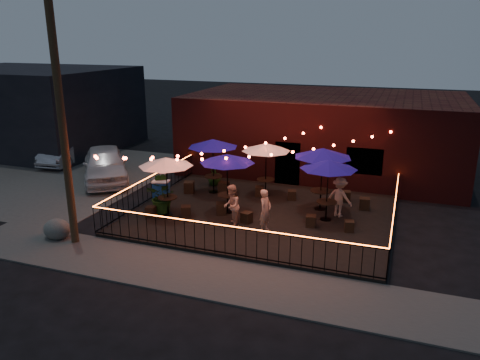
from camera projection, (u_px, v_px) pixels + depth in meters
The scene contains 39 objects.
ground at pixel (245, 235), 16.96m from camera, with size 110.00×110.00×0.00m, color black.
patio at pixel (262, 215), 18.73m from camera, with size 10.00×8.00×0.15m, color black.
sidewalk at pixel (210, 276), 14.03m from camera, with size 18.00×2.50×0.05m, color #44423F.
parking_lot at pixel (54, 174), 24.44m from camera, with size 11.00×12.00×0.02m, color #44423F.
brick_building at pixel (324, 132), 25.02m from camera, with size 14.00×8.00×4.00m.
background_building at pixel (28, 108), 30.15m from camera, with size 12.00×9.00×5.00m, color black.
utility_pole at pixel (63, 130), 15.19m from camera, with size 0.26×0.26×8.00m, color #3A2717.
fence_front at pixel (225, 240), 14.96m from camera, with size 10.00×0.04×1.04m.
fence_left at pixel (151, 188), 20.18m from camera, with size 0.04×8.00×1.04m.
fence_right at pixel (394, 217), 16.94m from camera, with size 0.04×8.00×1.04m.
festoon_lights at pixel (235, 155), 18.07m from camera, with size 10.02×8.72×1.32m.
cafe_table_0 at pixel (166, 163), 17.94m from camera, with size 2.74×2.74×2.33m.
cafe_table_1 at pixel (213, 144), 20.55m from camera, with size 2.48×2.48×2.45m.
cafe_table_2 at pixel (227, 159), 18.16m from camera, with size 2.66×2.66×2.40m.
cafe_table_3 at pixel (266, 148), 20.22m from camera, with size 2.76×2.76×2.35m.
cafe_table_4 at pixel (329, 165), 17.39m from camera, with size 2.53×2.53×2.38m.
cafe_table_5 at pixel (323, 154), 18.46m from camera, with size 2.67×2.67×2.55m.
bistro_chair_0 at pixel (151, 212), 18.28m from camera, with size 0.35×0.35×0.41m, color black.
bistro_chair_1 at pixel (186, 211), 18.26m from camera, with size 0.37×0.37×0.44m, color black.
bistro_chair_2 at pixel (189, 187), 21.06m from camera, with size 0.43×0.43×0.51m, color black.
bistro_chair_3 at pixel (224, 188), 21.01m from camera, with size 0.44×0.44×0.52m, color black.
bistro_chair_4 at pixel (221, 208), 18.53m from camera, with size 0.39×0.39×0.47m, color black.
bistro_chair_5 at pixel (247, 217), 17.67m from camera, with size 0.35×0.35×0.42m, color black.
bistro_chair_6 at pixel (259, 191), 20.62m from camera, with size 0.38×0.38×0.45m, color black.
bistro_chair_7 at pixel (292, 195), 20.18m from camera, with size 0.35×0.35×0.41m, color black.
bistro_chair_8 at pixel (311, 221), 17.35m from camera, with size 0.36×0.36×0.42m, color black.
bistro_chair_9 at pixel (349, 226), 16.90m from camera, with size 0.33×0.33×0.40m, color black.
bistro_chair_10 at pixel (346, 196), 19.97m from camera, with size 0.38×0.38×0.45m, color black.
bistro_chair_11 at pixel (364, 204), 19.05m from camera, with size 0.40×0.40×0.47m, color black.
patron_a at pixel (265, 211), 16.72m from camera, with size 0.58×0.38×1.59m, color beige.
patron_b at pixel (231, 206), 17.20m from camera, with size 0.77×0.60×1.59m, color #CFA88B.
patron_c at pixel (340, 197), 18.14m from camera, with size 1.02×0.59×1.58m, color beige.
potted_shrub_a at pixel (163, 197), 18.55m from camera, with size 1.20×1.04×1.33m, color #163F10.
potted_shrub_b at pixel (160, 186), 20.07m from camera, with size 0.66×0.53×1.20m, color #11400D.
potted_shrub_c at pixel (214, 173), 22.09m from camera, with size 0.67×0.67×1.20m, color #17340F.
cooler at pixel (161, 191), 19.91m from camera, with size 0.78×0.63×0.91m.
boulder at pixel (57, 229), 16.58m from camera, with size 0.94×0.80×0.73m, color #4C4D47.
car_white at pixel (105, 164), 23.12m from camera, with size 2.03×5.04×1.72m, color silver.
car_silver at pixel (68, 151), 26.48m from camera, with size 1.48×4.24×1.40m, color #A8A9B0.
Camera 1 is at (5.11, -14.75, 6.93)m, focal length 35.00 mm.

